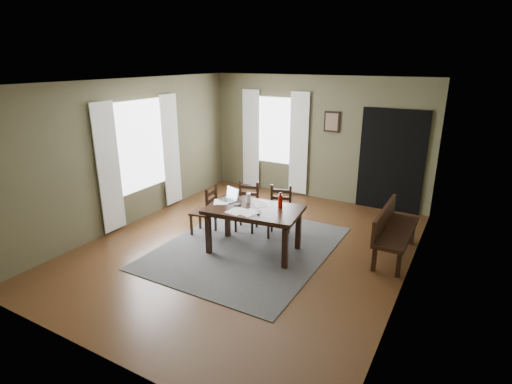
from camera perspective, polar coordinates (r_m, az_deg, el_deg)
The scene contains 25 objects.
ground at distance 6.80m, azimuth -1.25°, elevation -7.96°, with size 5.00×6.00×0.01m.
room_shell at distance 6.21m, azimuth -1.37°, elevation 7.15°, with size 5.02×6.02×2.71m.
rug at distance 6.79m, azimuth -1.25°, elevation -7.87°, with size 2.60×3.20×0.01m.
dining_table at distance 6.40m, azimuth -0.31°, elevation -3.09°, with size 1.59×1.07×0.75m.
chair_end at distance 7.17m, azimuth -7.23°, elevation -2.71°, with size 0.45×0.45×0.90m.
chair_back_left at distance 7.33m, azimuth -1.29°, elevation -2.18°, with size 0.47×0.47×0.88m.
chair_back_right at distance 7.09m, azimuth 3.38°, elevation -2.90°, with size 0.48×0.48×0.89m.
bench at distance 6.68m, azimuth 18.87°, elevation -4.86°, with size 0.46×1.45×0.82m.
laptop at distance 6.74m, azimuth -3.75°, elevation -0.69°, with size 0.35×0.31×0.20m.
computer_mouse at distance 6.46m, azimuth -2.65°, elevation -1.88°, with size 0.06×0.10×0.03m, color #3F3F42.
tv_remote at distance 6.16m, azimuth 0.39°, elevation -2.98°, with size 0.04×0.16×0.02m, color black.
drinking_glass at distance 6.59m, azimuth -1.09°, elevation -0.85°, with size 0.07×0.07×0.16m, color silver.
water_bottle at distance 6.35m, azimuth 3.49°, elevation -1.28°, with size 0.10×0.10×0.26m.
paper_a at distance 6.67m, azimuth -5.08°, elevation -1.41°, with size 0.22×0.29×0.00m, color white.
paper_b at distance 6.18m, azimuth -0.97°, elevation -2.97°, with size 0.23×0.30×0.00m, color white.
paper_c at distance 6.52m, azimuth 0.58°, elevation -1.80°, with size 0.20×0.27×0.00m, color white.
paper_e at distance 6.26m, azimuth -2.77°, elevation -2.72°, with size 0.25×0.32×0.00m, color white.
window_left at distance 7.94m, azimuth -16.20°, elevation 6.35°, with size 0.01×1.30×1.70m.
window_back at distance 9.31m, azimuth 2.71°, elevation 8.77°, with size 1.00×0.01×1.50m.
curtain_left_near at distance 7.44m, azimuth -20.30°, elevation 3.15°, with size 0.03×0.48×2.30m.
curtain_left_far at distance 8.55m, azimuth -12.04°, elevation 5.80°, with size 0.03×0.48×2.30m.
curtain_back_left at distance 9.61m, azimuth -0.72°, elevation 7.59°, with size 0.44×0.03×2.30m.
curtain_back_right at distance 9.07m, azimuth 6.13°, elevation 6.82°, with size 0.44×0.03×2.30m.
framed_picture at distance 8.74m, azimuth 10.78°, elevation 9.83°, with size 0.34×0.03×0.44m.
doorway_back at distance 8.56m, azimuth 18.76°, elevation 4.20°, with size 1.30×0.03×2.10m.
Camera 1 is at (3.10, -5.23, 3.03)m, focal length 28.00 mm.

